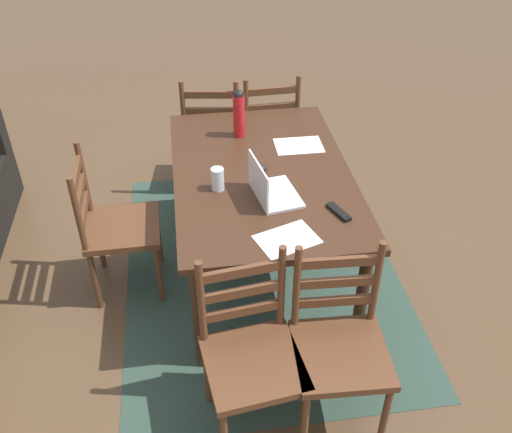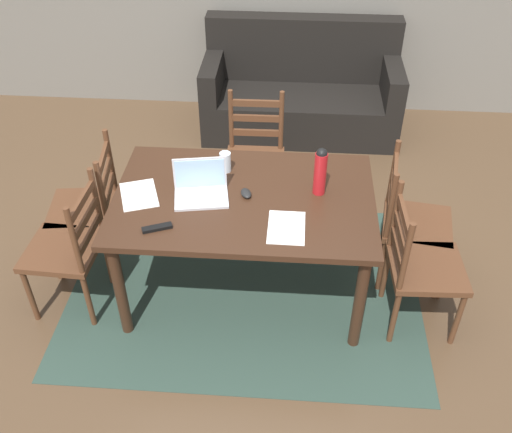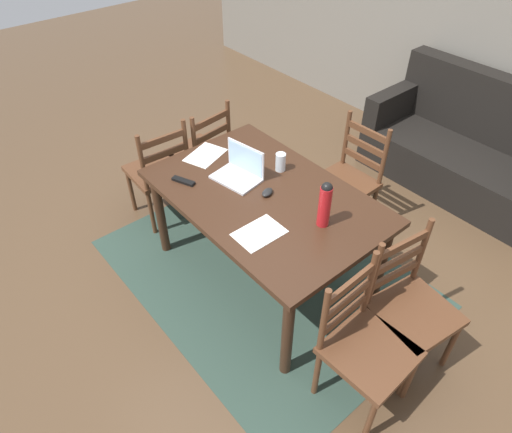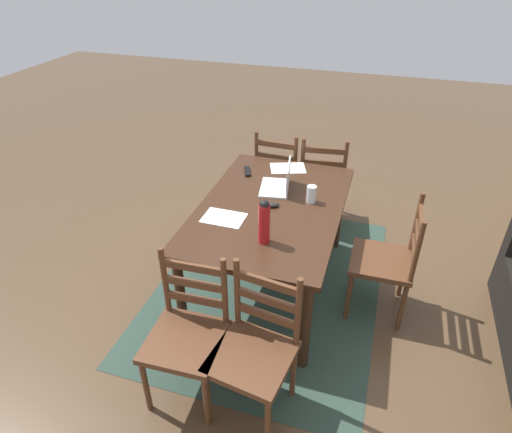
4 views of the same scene
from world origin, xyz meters
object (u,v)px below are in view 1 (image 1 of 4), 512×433
Objects in this scene: chair_left_near at (339,346)px; chair_left_far at (251,356)px; chair_right_far at (213,133)px; chair_far_head at (116,227)px; laptop at (269,188)px; computer_mouse at (259,168)px; drinking_glass at (218,179)px; tv_remote at (339,212)px; dining_table at (262,184)px; water_bottle at (239,113)px; chair_right_near at (267,129)px.

chair_left_far is at bearing 90.04° from chair_left_near.
chair_right_far is 1.00× the size of chair_far_head.
laptop is (0.82, 0.21, 0.37)m from chair_left_near.
chair_far_head is 9.50× the size of computer_mouse.
drinking_glass reaches higher than tv_remote.
drinking_glass is at bearing -102.95° from chair_far_head.
computer_mouse is (0.01, 0.01, 0.11)m from dining_table.
tv_remote is (-0.46, -1.23, 0.32)m from chair_far_head.
chair_far_head reaches higher than computer_mouse.
chair_left_far reaches higher than drinking_glass.
chair_left_near is 9.50× the size of computer_mouse.
laptop reaches higher than dining_table.
drinking_glass is at bearing 117.80° from dining_table.
chair_left_far is (-1.08, 0.21, -0.22)m from dining_table.
chair_far_head is at bearing 77.05° from drinking_glass.
dining_table is 0.34m from drinking_glass.
computer_mouse is at bearing -171.59° from water_bottle.
chair_right_far is 0.42m from chair_right_near.
water_bottle is at bearing -4.99° from chair_left_far.
chair_right_near is 1.00× the size of chair_left_far.
tv_remote is (-0.20, -0.34, -0.05)m from laptop.
drinking_glass is 0.78× the size of tv_remote.
drinking_glass is (-1.22, 0.06, 0.38)m from chair_right_far.
drinking_glass is at bearing 66.14° from laptop.
water_bottle is at bearing -87.65° from tv_remote.
chair_left_far is at bearing 175.01° from water_bottle.
computer_mouse is (0.01, -0.87, 0.33)m from chair_far_head.
water_bottle is 1.02m from tv_remote.
chair_right_far is at bearing 11.01° from chair_left_near.
chair_right_near is 2.20m from chair_left_far.
tv_remote is (0.62, -0.55, 0.32)m from chair_left_far.
tv_remote is at bearing -155.48° from water_bottle.
chair_left_far is (-2.16, -0.00, 0.00)m from chair_right_far.
chair_left_far is (-0.00, 0.42, 0.00)m from chair_left_near.
dining_table is 0.91m from chair_far_head.
chair_right_near is 1.54m from chair_far_head.
chair_right_far and chair_left_near have the same top height.
computer_mouse is (0.27, 0.01, -0.04)m from laptop.
chair_right_far is 1.67m from tv_remote.
chair_right_near reaches higher than dining_table.
chair_left_far is 1.01m from drinking_glass.
laptop reaches higher than computer_mouse.
laptop is at bearing -14.33° from chair_left_far.
chair_left_near is (-1.08, -0.21, -0.22)m from dining_table.
chair_left_far is at bearing 169.02° from chair_right_near.
water_bottle is (0.71, 0.08, 0.10)m from laptop.
chair_right_near is 1.37m from drinking_glass.
chair_left_near is at bearing 55.92° from tv_remote.
chair_right_near is (-0.00, -0.42, 0.00)m from chair_right_far.
laptop is 2.08× the size of tv_remote.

